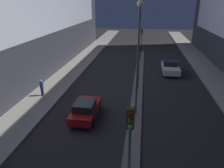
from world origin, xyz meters
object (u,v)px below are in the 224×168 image
(traffic_light_far, at_px, (142,37))
(traffic_light_mid, at_px, (139,58))
(pedestrian_on_left_sidewalk, at_px, (42,87))
(car_left_lane, at_px, (86,109))
(car_right_lane, at_px, (170,67))
(traffic_light_near, at_px, (130,134))
(street_lamp, at_px, (138,48))

(traffic_light_far, bearing_deg, traffic_light_mid, -90.00)
(traffic_light_mid, distance_m, traffic_light_far, 12.55)
(pedestrian_on_left_sidewalk, bearing_deg, traffic_light_far, 60.28)
(traffic_light_mid, relative_size, car_left_lane, 1.10)
(pedestrian_on_left_sidewalk, bearing_deg, car_right_lane, 35.56)
(traffic_light_near, relative_size, car_right_lane, 1.04)
(traffic_light_mid, distance_m, street_lamp, 5.47)
(car_left_lane, height_order, pedestrian_on_left_sidewalk, pedestrian_on_left_sidewalk)
(car_left_lane, xyz_separation_m, pedestrian_on_left_sidewalk, (-5.04, 3.27, 0.22))
(traffic_light_mid, relative_size, street_lamp, 0.53)
(traffic_light_near, height_order, car_left_lane, traffic_light_near)
(car_left_lane, height_order, car_right_lane, car_right_lane)
(traffic_light_mid, xyz_separation_m, traffic_light_far, (0.00, 12.55, 0.00))
(street_lamp, relative_size, car_left_lane, 2.09)
(street_lamp, xyz_separation_m, car_left_lane, (-3.77, -1.06, -4.64))
(traffic_light_far, distance_m, car_left_lane, 19.26)
(traffic_light_far, distance_m, street_lamp, 17.75)
(street_lamp, bearing_deg, traffic_light_mid, 90.00)
(traffic_light_near, xyz_separation_m, car_left_lane, (-3.77, 6.72, -2.64))
(traffic_light_mid, distance_m, pedestrian_on_left_sidewalk, 9.58)
(traffic_light_far, height_order, car_left_lane, traffic_light_far)
(traffic_light_near, distance_m, pedestrian_on_left_sidewalk, 13.54)
(traffic_light_mid, xyz_separation_m, car_left_lane, (-3.77, -6.15, -2.64))
(traffic_light_near, distance_m, car_right_lane, 19.52)
(traffic_light_near, bearing_deg, street_lamp, 90.00)
(traffic_light_far, bearing_deg, car_right_lane, -59.66)
(traffic_light_far, xyz_separation_m, car_left_lane, (-3.77, -18.70, -2.64))
(traffic_light_near, relative_size, pedestrian_on_left_sidewalk, 2.87)
(traffic_light_near, bearing_deg, car_right_lane, 78.77)
(traffic_light_far, bearing_deg, street_lamp, -90.00)
(street_lamp, height_order, pedestrian_on_left_sidewalk, street_lamp)
(street_lamp, height_order, car_left_lane, street_lamp)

